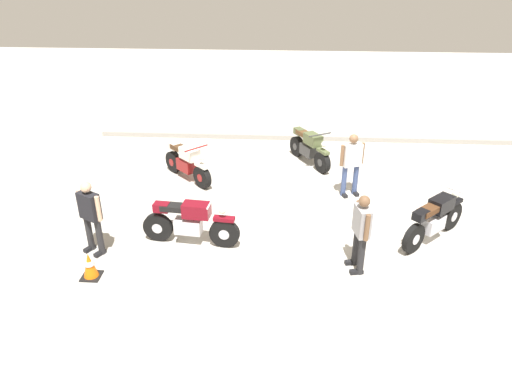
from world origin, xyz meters
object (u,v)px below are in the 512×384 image
object	(u,v)px
motorcycle_black_cruiser	(434,219)
traffic_cone	(90,266)
person_in_white_shirt	(352,161)
motorcycle_olive_vintage	(309,148)
motorcycle_maroon_cruiser	(190,222)
motorcycle_cream_vintage	(187,163)
person_in_black_shirt	(91,214)
person_in_gray_shirt	(361,229)

from	to	relation	value
motorcycle_black_cruiser	traffic_cone	world-z (taller)	motorcycle_black_cruiser
traffic_cone	person_in_white_shirt	bearing A→B (deg)	35.56
motorcycle_olive_vintage	motorcycle_maroon_cruiser	bearing A→B (deg)	-61.21
motorcycle_olive_vintage	motorcycle_cream_vintage	world-z (taller)	same
person_in_black_shirt	person_in_gray_shirt	size ratio (longest dim) A/B	0.99
motorcycle_olive_vintage	person_in_black_shirt	size ratio (longest dim) A/B	1.11
person_in_black_shirt	person_in_gray_shirt	distance (m)	5.31
motorcycle_black_cruiser	person_in_gray_shirt	size ratio (longest dim) A/B	1.00
motorcycle_black_cruiser	person_in_white_shirt	world-z (taller)	person_in_white_shirt
motorcycle_maroon_cruiser	traffic_cone	world-z (taller)	motorcycle_maroon_cruiser
person_in_black_shirt	traffic_cone	world-z (taller)	person_in_black_shirt
motorcycle_cream_vintage	person_in_gray_shirt	world-z (taller)	person_in_gray_shirt
person_in_black_shirt	motorcycle_olive_vintage	bearing A→B (deg)	165.71
motorcycle_cream_vintage	person_in_white_shirt	size ratio (longest dim) A/B	0.92
motorcycle_olive_vintage	motorcycle_black_cruiser	xyz separation A→B (m)	(2.48, -3.96, 0.03)
person_in_black_shirt	person_in_gray_shirt	bearing A→B (deg)	115.94
motorcycle_maroon_cruiser	person_in_gray_shirt	bearing A→B (deg)	-5.43
motorcycle_cream_vintage	motorcycle_olive_vintage	bearing A→B (deg)	65.83
person_in_white_shirt	motorcycle_maroon_cruiser	bearing A→B (deg)	-75.56
motorcycle_olive_vintage	traffic_cone	world-z (taller)	motorcycle_olive_vintage
motorcycle_maroon_cruiser	person_in_white_shirt	world-z (taller)	person_in_white_shirt
motorcycle_black_cruiser	person_in_gray_shirt	xyz separation A→B (m)	(-1.72, -1.15, 0.38)
motorcycle_maroon_cruiser	person_in_gray_shirt	xyz separation A→B (m)	(3.41, -0.70, 0.38)
person_in_white_shirt	person_in_gray_shirt	distance (m)	3.19
motorcycle_olive_vintage	traffic_cone	bearing A→B (deg)	-67.50
motorcycle_black_cruiser	motorcycle_cream_vintage	bearing A→B (deg)	111.98
person_in_gray_shirt	motorcycle_maroon_cruiser	bearing A→B (deg)	-23.15
motorcycle_black_cruiser	motorcycle_olive_vintage	bearing A→B (deg)	78.86
motorcycle_black_cruiser	traffic_cone	xyz separation A→B (m)	(-6.82, -1.74, -0.26)
motorcycle_cream_vintage	traffic_cone	size ratio (longest dim) A/B	2.82
person_in_white_shirt	traffic_cone	world-z (taller)	person_in_white_shirt
person_in_black_shirt	person_in_white_shirt	distance (m)	6.22
motorcycle_black_cruiser	motorcycle_cream_vintage	world-z (taller)	motorcycle_black_cruiser
motorcycle_maroon_cruiser	person_in_black_shirt	distance (m)	1.98
motorcycle_cream_vintage	person_in_gray_shirt	distance (m)	5.62
motorcycle_maroon_cruiser	motorcycle_cream_vintage	xyz separation A→B (m)	(-0.67, 3.14, -0.03)
person_in_gray_shirt	motorcycle_black_cruiser	bearing A→B (deg)	-157.72
person_in_gray_shirt	traffic_cone	bearing A→B (deg)	-4.95
motorcycle_maroon_cruiser	person_in_white_shirt	distance (m)	4.39
person_in_gray_shirt	traffic_cone	size ratio (longest dim) A/B	3.03
motorcycle_olive_vintage	person_in_black_shirt	distance (m)	6.66
motorcycle_cream_vintage	traffic_cone	world-z (taller)	motorcycle_cream_vintage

